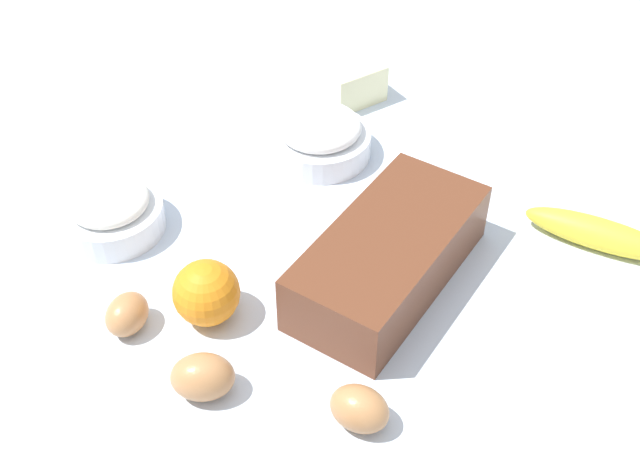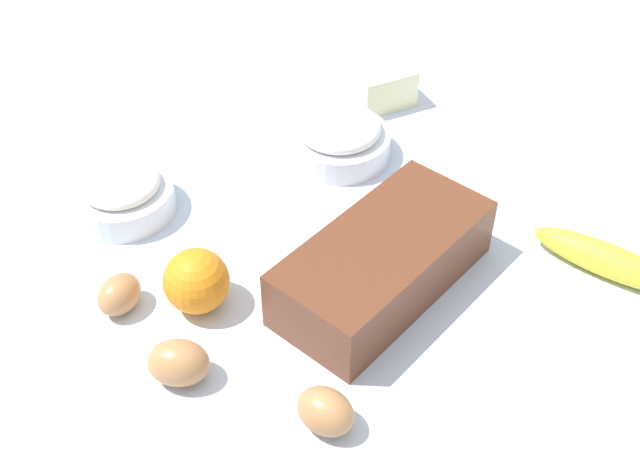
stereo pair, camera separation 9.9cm
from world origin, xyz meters
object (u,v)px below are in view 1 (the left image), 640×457
Objects in this scene: flour_bowl at (110,211)px; egg_near_butter at (127,314)px; egg_loose at (203,377)px; loaf_pan at (389,255)px; egg_beside_bowl at (359,409)px; butter_block at (353,83)px; orange_fruit at (206,293)px; sugar_bowl at (320,136)px; banana at (599,234)px.

flour_bowl is 0.18m from egg_near_butter.
loaf_pan is at bearing 170.38° from egg_loose.
egg_beside_bowl is at bearing 118.02° from egg_loose.
orange_fruit is at bearing 19.65° from butter_block.
egg_near_butter is (0.07, -0.06, -0.02)m from orange_fruit.
egg_beside_bowl is (0.32, 0.34, -0.01)m from sugar_bowl.
egg_beside_bowl is at bearing 40.19° from butter_block.
egg_near_butter is 0.92× the size of egg_beside_bowl.
loaf_pan is 0.21m from egg_beside_bowl.
butter_block is 1.54× the size of egg_near_butter.
egg_loose is at bearing 24.09° from butter_block.
flour_bowl is 0.92× the size of sugar_bowl.
loaf_pan reaches higher than banana.
loaf_pan is 2.17× the size of flour_bowl.
flour_bowl is at bearing -109.29° from egg_loose.
loaf_pan is 5.06× the size of egg_near_butter.
egg_beside_bowl is at bearing 46.36° from sugar_bowl.
egg_beside_bowl is (0.18, 0.10, -0.02)m from loaf_pan.
egg_beside_bowl is (-0.00, 0.23, -0.01)m from orange_fruit.
sugar_bowl is 0.78× the size of banana.
egg_near_butter is at bearing -91.91° from egg_loose.
egg_beside_bowl is at bearing 21.88° from loaf_pan.
sugar_bowl is 2.16× the size of egg_loose.
loaf_pan reaches higher than butter_block.
flour_bowl reaches higher than butter_block.
egg_loose is at bearing -17.49° from loaf_pan.
butter_block is at bearing -155.91° from egg_loose.
orange_fruit reaches higher than sugar_bowl.
butter_block is (-0.05, -0.45, 0.01)m from banana.
sugar_bowl reaches higher than flour_bowl.
loaf_pan is 0.31m from egg_near_butter.
sugar_bowl is 1.65× the size of butter_block.
egg_near_butter is 0.85× the size of egg_loose.
flour_bowl reaches higher than egg_beside_bowl.
loaf_pan is 4.64× the size of egg_beside_bowl.
sugar_bowl is 0.40m from egg_near_butter.
banana is (-0.23, 0.16, -0.02)m from loaf_pan.
loaf_pan reaches higher than egg_near_butter.
banana is 2.99× the size of egg_beside_bowl.
egg_beside_bowl is at bearing 104.89° from egg_near_butter.
orange_fruit is 0.09m from egg_near_butter.
egg_near_butter is at bearing -42.35° from loaf_pan.
banana is 2.11× the size of butter_block.
flour_bowl reaches higher than egg_loose.
orange_fruit is 0.87× the size of butter_block.
egg_near_butter is 0.13m from egg_loose.
flour_bowl is (0.16, -0.33, -0.01)m from loaf_pan.
loaf_pan is 0.28m from banana.
sugar_bowl is 0.40m from banana.
egg_loose is (0.08, -0.15, 0.00)m from egg_beside_bowl.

